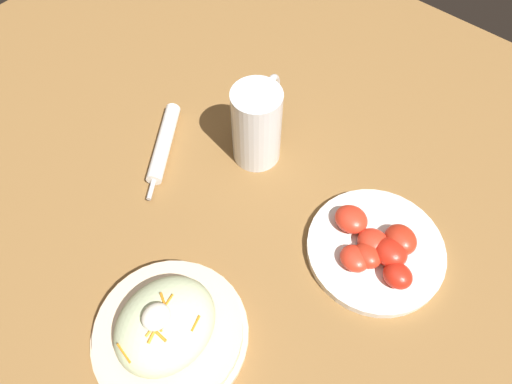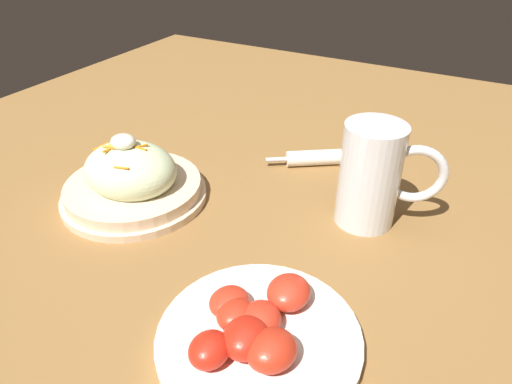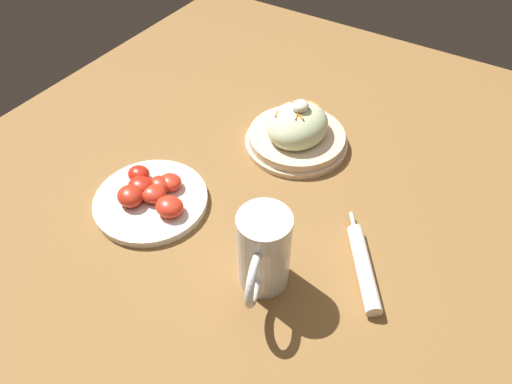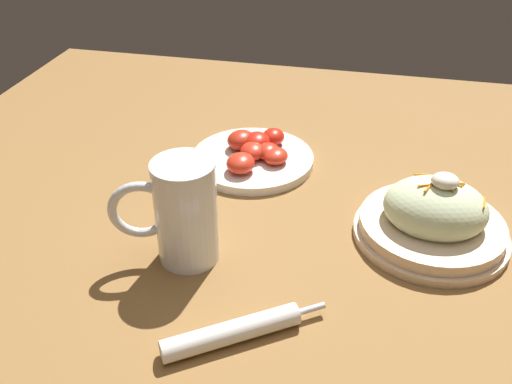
{
  "view_description": "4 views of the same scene",
  "coord_description": "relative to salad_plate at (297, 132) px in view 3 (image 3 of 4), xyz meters",
  "views": [
    {
      "loc": [
        -0.23,
        -0.31,
        0.65
      ],
      "look_at": [
        0.05,
        -0.07,
        0.08
      ],
      "focal_mm": 32.85,
      "sensor_mm": 36.0,
      "label": 1
    },
    {
      "loc": [
        0.27,
        -0.52,
        0.38
      ],
      "look_at": [
        0.02,
        -0.07,
        0.05
      ],
      "focal_mm": 32.1,
      "sensor_mm": 36.0,
      "label": 2
    },
    {
      "loc": [
        0.51,
        0.22,
        0.63
      ],
      "look_at": [
        0.06,
        -0.06,
        0.09
      ],
      "focal_mm": 32.43,
      "sensor_mm": 36.0,
      "label": 3
    },
    {
      "loc": [
        -0.07,
        0.57,
        0.5
      ],
      "look_at": [
        0.07,
        -0.04,
        0.09
      ],
      "focal_mm": 39.7,
      "sensor_mm": 36.0,
      "label": 4
    }
  ],
  "objects": [
    {
      "name": "tomato_plate",
      "position": [
        0.29,
        -0.15,
        -0.02
      ],
      "size": [
        0.21,
        0.21,
        0.05
      ],
      "color": "white",
      "rests_on": "ground_plane"
    },
    {
      "name": "salad_plate",
      "position": [
        0.0,
        0.0,
        0.0
      ],
      "size": [
        0.22,
        0.22,
        0.11
      ],
      "color": "beige",
      "rests_on": "ground_plane"
    },
    {
      "name": "ground_plane",
      "position": [
        0.17,
        0.11,
        -0.03
      ],
      "size": [
        1.43,
        1.43,
        0.0
      ],
      "primitive_type": "plane",
      "color": "olive"
    },
    {
      "name": "beer_mug",
      "position": [
        0.32,
        0.12,
        0.03
      ],
      "size": [
        0.14,
        0.08,
        0.15
      ],
      "color": "white",
      "rests_on": "ground_plane"
    },
    {
      "name": "napkin_roll",
      "position": [
        0.22,
        0.25,
        -0.02
      ],
      "size": [
        0.17,
        0.12,
        0.03
      ],
      "color": "white",
      "rests_on": "ground_plane"
    }
  ]
}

